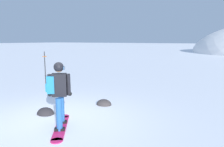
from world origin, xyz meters
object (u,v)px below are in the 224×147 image
Objects in this scene: rock_dark at (104,105)px; rock_mid at (46,114)px; snowboarder_main at (58,93)px; piste_marker_near at (45,67)px.

rock_mid reaches higher than rock_dark.
rock_mid is at bearing 154.76° from snowboarder_main.
piste_marker_near is at bearing 137.74° from rock_mid.
rock_mid is at bearing -121.03° from rock_dark.
rock_dark is at bearing 58.97° from rock_mid.
piste_marker_near is 3.21× the size of rock_dark.
snowboarder_main is at bearing -25.24° from rock_mid.
rock_dark is at bearing 92.12° from snowboarder_main.
snowboarder_main is 1.54m from rock_mid.
snowboarder_main reaches higher than rock_dark.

